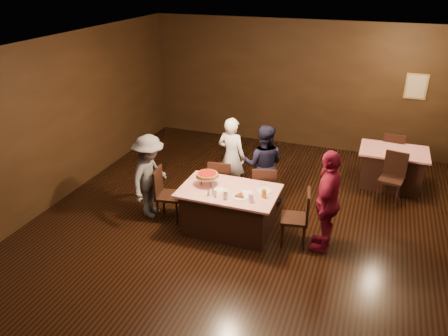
% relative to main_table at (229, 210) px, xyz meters
% --- Properties ---
extents(room, '(10.00, 10.04, 3.02)m').
position_rel_main_table_xyz_m(room, '(0.62, -0.72, 1.75)').
color(room, black).
rests_on(room, ground).
extents(main_table, '(1.60, 1.00, 0.77)m').
position_rel_main_table_xyz_m(main_table, '(0.00, 0.00, 0.00)').
color(main_table, '#AC1C0B').
rests_on(main_table, ground).
extents(back_table, '(1.30, 0.90, 0.77)m').
position_rel_main_table_xyz_m(back_table, '(2.53, 2.69, 0.00)').
color(back_table, '#AC100B').
rests_on(back_table, ground).
extents(chair_far_left, '(0.46, 0.46, 0.95)m').
position_rel_main_table_xyz_m(chair_far_left, '(-0.40, 0.75, 0.09)').
color(chair_far_left, black).
rests_on(chair_far_left, ground).
extents(chair_far_right, '(0.51, 0.51, 0.95)m').
position_rel_main_table_xyz_m(chair_far_right, '(0.40, 0.75, 0.09)').
color(chair_far_right, black).
rests_on(chair_far_right, ground).
extents(chair_end_left, '(0.48, 0.48, 0.95)m').
position_rel_main_table_xyz_m(chair_end_left, '(-1.10, -0.00, 0.09)').
color(chair_end_left, black).
rests_on(chair_end_left, ground).
extents(chair_end_right, '(0.48, 0.48, 0.95)m').
position_rel_main_table_xyz_m(chair_end_right, '(1.10, -0.00, 0.09)').
color(chair_end_right, black).
rests_on(chair_end_right, ground).
extents(chair_back_near, '(0.49, 0.49, 0.95)m').
position_rel_main_table_xyz_m(chair_back_near, '(2.53, 1.99, 0.09)').
color(chair_back_near, black).
rests_on(chair_back_near, ground).
extents(chair_back_far, '(0.46, 0.46, 0.95)m').
position_rel_main_table_xyz_m(chair_back_far, '(2.53, 3.29, 0.09)').
color(chair_back_far, black).
rests_on(chair_back_far, ground).
extents(diner_white_jacket, '(0.63, 0.47, 1.56)m').
position_rel_main_table_xyz_m(diner_white_jacket, '(-0.40, 1.27, 0.39)').
color(diner_white_jacket, white).
rests_on(diner_white_jacket, ground).
extents(diner_navy_hoodie, '(0.81, 0.67, 1.54)m').
position_rel_main_table_xyz_m(diner_navy_hoodie, '(0.27, 1.15, 0.38)').
color(diner_navy_hoodie, black).
rests_on(diner_navy_hoodie, ground).
extents(diner_grey_knit, '(0.57, 0.99, 1.52)m').
position_rel_main_table_xyz_m(diner_grey_knit, '(-1.47, 0.02, 0.37)').
color(diner_grey_knit, '#545458').
rests_on(diner_grey_knit, ground).
extents(diner_red_shirt, '(0.47, 1.01, 1.67)m').
position_rel_main_table_xyz_m(diner_red_shirt, '(1.57, 0.04, 0.45)').
color(diner_red_shirt, maroon).
rests_on(diner_red_shirt, ground).
extents(pizza_stand, '(0.38, 0.38, 0.22)m').
position_rel_main_table_xyz_m(pizza_stand, '(-0.40, 0.05, 0.57)').
color(pizza_stand, black).
rests_on(pizza_stand, main_table).
extents(plate_with_slice, '(0.25, 0.25, 0.06)m').
position_rel_main_table_xyz_m(plate_with_slice, '(0.25, -0.18, 0.41)').
color(plate_with_slice, white).
rests_on(plate_with_slice, main_table).
extents(plate_empty, '(0.25, 0.25, 0.01)m').
position_rel_main_table_xyz_m(plate_empty, '(0.55, 0.15, 0.39)').
color(plate_empty, white).
rests_on(plate_empty, main_table).
extents(glass_front_left, '(0.08, 0.08, 0.14)m').
position_rel_main_table_xyz_m(glass_front_left, '(0.05, -0.30, 0.46)').
color(glass_front_left, silver).
rests_on(glass_front_left, main_table).
extents(glass_front_right, '(0.08, 0.08, 0.14)m').
position_rel_main_table_xyz_m(glass_front_right, '(0.45, -0.25, 0.46)').
color(glass_front_right, silver).
rests_on(glass_front_right, main_table).
extents(glass_amber, '(0.08, 0.08, 0.14)m').
position_rel_main_table_xyz_m(glass_amber, '(0.60, -0.05, 0.46)').
color(glass_amber, '#BF7F26').
rests_on(glass_amber, main_table).
extents(condiments, '(0.17, 0.10, 0.09)m').
position_rel_main_table_xyz_m(condiments, '(-0.18, -0.28, 0.43)').
color(condiments, silver).
rests_on(condiments, main_table).
extents(napkin_center, '(0.19, 0.19, 0.01)m').
position_rel_main_table_xyz_m(napkin_center, '(0.30, -0.00, 0.39)').
color(napkin_center, white).
rests_on(napkin_center, main_table).
extents(napkin_left, '(0.21, 0.21, 0.01)m').
position_rel_main_table_xyz_m(napkin_left, '(-0.15, -0.05, 0.39)').
color(napkin_left, white).
rests_on(napkin_left, main_table).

